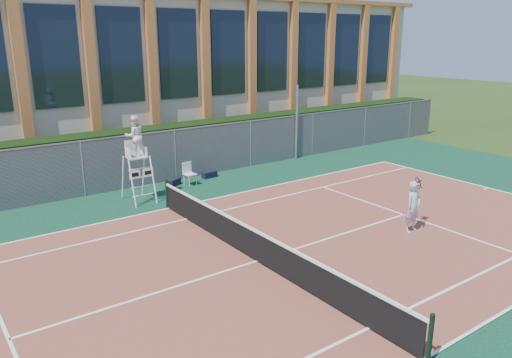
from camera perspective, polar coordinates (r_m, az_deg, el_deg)
ground at (r=14.18m, az=0.12°, el=-9.46°), size 120.00×120.00×0.00m
apron at (r=14.93m, az=-2.16°, el=-8.10°), size 36.00×20.00×0.01m
tennis_court at (r=14.18m, az=0.12°, el=-9.39°), size 23.77×10.97×0.02m
tennis_net at (r=13.96m, az=0.12°, el=-7.48°), size 0.10×11.30×1.10m
fence at (r=21.18m, az=-14.03°, el=1.90°), size 40.00×0.06×2.20m
hedge at (r=22.27m, az=-15.21°, el=2.50°), size 40.00×1.40×2.20m
building at (r=29.35m, az=-21.38°, el=11.17°), size 45.00×10.60×8.22m
steel_pole at (r=25.44m, az=4.65°, el=6.46°), size 0.12×0.12×3.77m
umpire_chair at (r=19.12m, az=-13.68°, el=4.53°), size 0.93×1.43×3.33m
plastic_chair at (r=21.25m, az=-7.73°, el=0.85°), size 0.51×0.51×0.97m
sports_bag_near at (r=21.35m, az=-9.33°, el=-0.35°), size 0.70×0.54×0.28m
sports_bag_far at (r=22.33m, az=-5.35°, el=0.52°), size 0.71×0.37×0.27m
tennis_player at (r=16.70m, az=17.53°, el=-3.02°), size 0.93×0.63×1.68m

